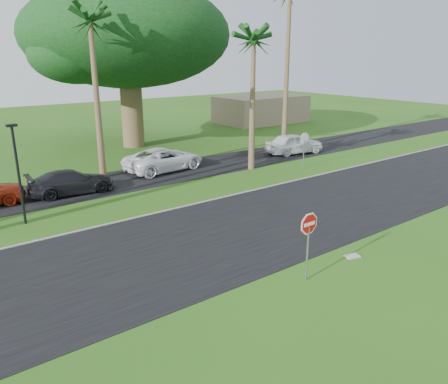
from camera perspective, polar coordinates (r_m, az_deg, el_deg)
The scene contains 15 objects.
ground at distance 17.43m, azimuth 2.18°, elevation -8.03°, with size 120.00×120.00×0.00m, color #295214.
road at distance 18.87m, azimuth -1.65°, elevation -5.91°, with size 120.00×8.00×0.02m, color black.
parking_strip at distance 27.65m, azimuth -14.31°, elevation 1.21°, with size 120.00×5.00×0.02m, color black.
curb at distance 22.07m, azimuth -7.73°, elevation -2.46°, with size 120.00×0.12×0.06m, color gray.
stop_sign_near at distance 15.04m, azimuth 10.99°, elevation -5.24°, with size 1.05×0.07×2.62m.
stop_sign_far at distance 30.36m, azimuth 10.45°, elevation 6.33°, with size 1.05×0.07×2.62m.
palm_center at distance 28.06m, azimuth -17.07°, elevation 20.17°, with size 5.00×5.00×10.50m.
palm_right_near at distance 29.18m, azimuth 3.89°, elevation 18.81°, with size 5.00×5.00×9.50m.
canopy_tree at distance 37.75m, azimuth -12.51°, elevation 19.30°, with size 16.50×16.50×13.12m.
streetlight_right at distance 21.61m, azimuth -25.34°, elevation 2.81°, with size 0.45×0.25×4.64m.
building_far at distance 51.44m, azimuth 4.88°, elevation 10.73°, with size 10.00×6.00×3.00m, color gray.
car_dark at distance 25.94m, azimuth -19.34°, elevation 1.22°, with size 1.89×4.64×1.35m, color black.
car_minivan at distance 29.72m, azimuth -7.83°, elevation 4.24°, with size 2.56×5.55×1.54m, color white.
car_pickup at distance 35.08m, azimuth 9.18°, elevation 6.25°, with size 1.88×4.68×1.60m, color white.
utility_slab at distance 17.84m, azimuth 16.44°, elevation -8.05°, with size 0.55×0.35×0.06m, color #A1A199.
Camera 1 is at (-9.94, -12.19, 7.51)m, focal length 35.00 mm.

